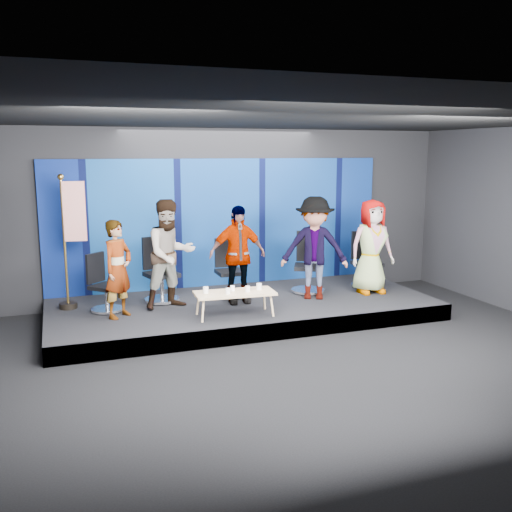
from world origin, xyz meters
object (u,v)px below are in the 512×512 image
object	(u,v)px
chair_c	(229,277)
coffee_table	(235,294)
chair_b	(160,280)
mug_a	(206,290)
mug_b	(228,291)
chair_d	(308,272)
panelist_d	(314,248)
chair_e	(366,269)
panelist_a	(118,269)
panelist_e	(371,247)
mug_e	(259,286)
chair_a	(104,292)
panelist_c	(237,255)
flag_stand	(71,238)
panelist_b	(170,254)
mug_c	(232,288)
mug_d	(248,289)

from	to	relation	value
chair_c	coffee_table	xyz separation A→B (m)	(-0.31, -1.32, 0.02)
chair_b	coffee_table	bearing A→B (deg)	-67.91
mug_a	mug_b	distance (m)	0.37
chair_d	panelist_d	xyz separation A→B (m)	(-0.11, -0.50, 0.57)
chair_e	panelist_a	bearing A→B (deg)	-172.21
panelist_d	panelist_e	size ratio (longest dim) A/B	1.05
chair_c	coffee_table	size ratio (longest dim) A/B	0.80
chair_e	mug_e	size ratio (longest dim) A/B	10.62
chair_a	panelist_a	size ratio (longest dim) A/B	0.62
chair_b	panelist_c	bearing A→B (deg)	-37.53
flag_stand	chair_a	bearing A→B (deg)	-30.33
chair_e	chair_d	bearing A→B (deg)	-177.80
panelist_a	flag_stand	size ratio (longest dim) A/B	0.69
panelist_d	flag_stand	xyz separation A→B (m)	(-4.29, 0.79, 0.29)
panelist_b	mug_c	bearing A→B (deg)	-55.95
chair_d	panelist_d	distance (m)	0.77
panelist_a	chair_d	size ratio (longest dim) A/B	1.38
panelist_c	mug_e	xyz separation A→B (m)	(0.14, -0.78, -0.43)
chair_d	mug_b	size ratio (longest dim) A/B	12.51
panelist_b	mug_d	size ratio (longest dim) A/B	19.87
panelist_d	panelist_e	world-z (taller)	panelist_d
panelist_e	mug_d	size ratio (longest dim) A/B	18.92
chair_b	panelist_d	size ratio (longest dim) A/B	0.62
mug_a	mug_b	xyz separation A→B (m)	(0.34, -0.17, -0.01)
chair_b	chair_d	xyz separation A→B (m)	(2.88, -0.27, -0.00)
coffee_table	mug_e	distance (m)	0.46
chair_d	mug_c	xyz separation A→B (m)	(-1.89, -1.04, 0.07)
panelist_b	mug_b	distance (m)	1.33
mug_c	panelist_c	bearing A→B (deg)	66.21
panelist_a	mug_a	distance (m)	1.49
panelist_b	panelist_c	size ratio (longest dim) A/B	1.08
chair_d	mug_d	bearing A→B (deg)	-118.80
coffee_table	flag_stand	bearing A→B (deg)	150.75
panelist_a	panelist_d	bearing A→B (deg)	-42.09
chair_a	flag_stand	xyz separation A→B (m)	(-0.48, 0.37, 0.92)
mug_a	panelist_b	bearing A→B (deg)	117.74
panelist_b	chair_c	size ratio (longest dim) A/B	1.74
coffee_table	chair_e	bearing A→B (deg)	19.68
panelist_c	chair_d	xyz separation A→B (m)	(1.57, 0.31, -0.50)
chair_b	chair_e	world-z (taller)	chair_b
mug_b	chair_b	bearing A→B (deg)	120.24
panelist_a	chair_e	distance (m)	5.07
chair_b	chair_e	bearing A→B (deg)	-17.25
panelist_b	coffee_table	xyz separation A→B (m)	(0.90, -0.89, -0.58)
chair_c	panelist_c	distance (m)	0.74
panelist_b	panelist_e	world-z (taller)	panelist_b
panelist_e	flag_stand	bearing A→B (deg)	173.76
chair_a	chair_b	distance (m)	1.10
chair_b	mug_b	bearing A→B (deg)	-73.56
panelist_b	chair_d	world-z (taller)	panelist_b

